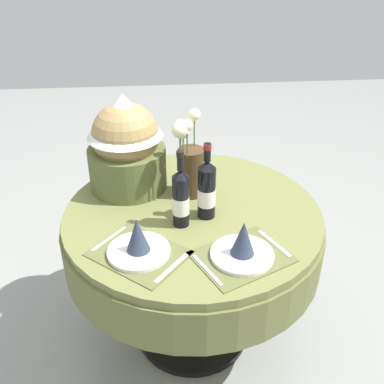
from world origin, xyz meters
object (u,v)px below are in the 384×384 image
(place_setting_right, at_px, (243,247))
(wine_bottle_centre, at_px, (181,198))
(place_setting_left, at_px, (138,244))
(gift_tub_back_left, at_px, (126,141))
(wine_bottle_left, at_px, (207,189))
(dining_table, at_px, (193,238))
(flower_vase, at_px, (190,162))

(place_setting_right, xyz_separation_m, wine_bottle_centre, (-0.21, 0.24, 0.08))
(place_setting_left, xyz_separation_m, wine_bottle_centre, (0.17, 0.18, 0.08))
(place_setting_left, xyz_separation_m, gift_tub_back_left, (-0.05, 0.52, 0.19))
(place_setting_right, bearing_deg, gift_tub_back_left, 127.61)
(place_setting_right, distance_m, wine_bottle_centre, 0.33)
(wine_bottle_left, relative_size, gift_tub_back_left, 0.74)
(dining_table, bearing_deg, gift_tub_back_left, 139.21)
(wine_bottle_centre, distance_m, gift_tub_back_left, 0.42)
(place_setting_left, height_order, wine_bottle_left, wine_bottle_left)
(place_setting_left, xyz_separation_m, place_setting_right, (0.39, -0.05, 0.00))
(dining_table, height_order, flower_vase, flower_vase)
(place_setting_left, bearing_deg, wine_bottle_centre, 46.58)
(dining_table, xyz_separation_m, place_setting_right, (0.16, -0.33, 0.19))
(place_setting_right, height_order, wine_bottle_left, wine_bottle_left)
(place_setting_right, bearing_deg, flower_vase, 108.79)
(wine_bottle_left, relative_size, wine_bottle_centre, 1.00)
(flower_vase, bearing_deg, dining_table, -89.53)
(flower_vase, height_order, gift_tub_back_left, gift_tub_back_left)
(place_setting_right, xyz_separation_m, gift_tub_back_left, (-0.44, 0.57, 0.19))
(place_setting_left, xyz_separation_m, wine_bottle_left, (0.28, 0.24, 0.08))
(flower_vase, xyz_separation_m, gift_tub_back_left, (-0.28, 0.10, 0.07))
(wine_bottle_left, bearing_deg, flower_vase, 107.30)
(wine_bottle_left, height_order, wine_bottle_centre, same)
(place_setting_left, bearing_deg, flower_vase, 61.39)
(gift_tub_back_left, bearing_deg, wine_bottle_centre, -56.11)
(place_setting_left, relative_size, flower_vase, 1.08)
(wine_bottle_centre, bearing_deg, gift_tub_back_left, 123.89)
(dining_table, distance_m, place_setting_right, 0.41)
(place_setting_left, height_order, wine_bottle_centre, wine_bottle_centre)
(place_setting_left, relative_size, gift_tub_back_left, 0.94)
(dining_table, height_order, wine_bottle_centre, wine_bottle_centre)
(flower_vase, bearing_deg, place_setting_right, -71.21)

